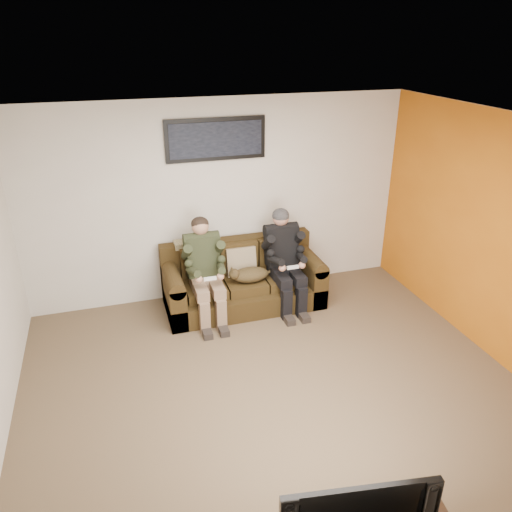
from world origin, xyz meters
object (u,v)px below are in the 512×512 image
object	(u,v)px
sofa	(242,281)
framed_poster	(216,139)
television	(354,508)
cat	(249,275)
person_right	(284,254)
person_left	(205,265)

from	to	relation	value
sofa	framed_poster	world-z (taller)	framed_poster
sofa	television	size ratio (longest dim) A/B	2.12
cat	television	bearing A→B (deg)	-96.32
person_right	framed_poster	world-z (taller)	framed_poster
sofa	cat	world-z (taller)	sofa
sofa	person_left	world-z (taller)	person_left
person_right	television	world-z (taller)	person_right
framed_poster	television	bearing A→B (deg)	-92.17
person_right	cat	bearing A→B (deg)	-175.59
sofa	person_left	xyz separation A→B (m)	(-0.52, -0.17, 0.39)
television	cat	bearing A→B (deg)	92.42
framed_poster	sofa	bearing A→B (deg)	-63.08
person_left	person_right	world-z (taller)	person_right
person_left	framed_poster	xyz separation A→B (m)	(0.32, 0.56, 1.40)
person_left	television	world-z (taller)	person_left
sofa	television	world-z (taller)	television
person_right	cat	world-z (taller)	person_right
person_right	person_left	bearing A→B (deg)	-179.98
cat	television	xyz separation A→B (m)	(-0.40, -3.57, 0.21)
sofa	television	distance (m)	3.81
framed_poster	cat	bearing A→B (deg)	-68.37
person_right	television	xyz separation A→B (m)	(-0.88, -3.60, 0.01)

